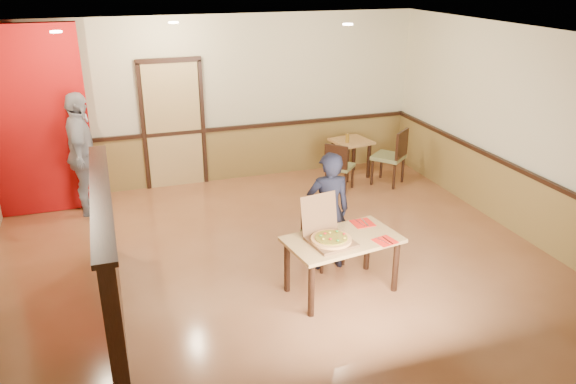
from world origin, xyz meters
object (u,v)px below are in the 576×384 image
Objects in this scene: main_table at (342,247)px; diner_chair at (321,228)px; side_chair_right at (393,155)px; pizza_box at (329,237)px; condiment at (347,138)px; diner at (328,211)px; side_table at (351,149)px; side_chair_left at (339,165)px; passerby at (82,155)px.

diner_chair is at bearing 78.85° from main_table.
main_table is 1.40× the size of side_chair_right.
pizza_box is (-2.37, -2.89, 0.21)m from side_chair_right.
side_chair_right is at bearing -39.22° from condiment.
diner_chair is at bearing -72.76° from diner.
side_table is (1.69, 3.47, -0.08)m from main_table.
pizza_box is (-1.87, -3.50, 0.25)m from side_table.
side_chair_right is 1.36× the size of side_table.
side_chair_right is (0.99, -0.01, 0.08)m from side_chair_left.
side_chair_right is 3.13m from diner.
condiment is (1.57, 3.37, 0.17)m from main_table.
side_chair_right is 0.65× the size of diner.
pizza_box reaches higher than side_chair_left.
diner_chair reaches higher than condiment.
side_chair_right reaches higher than side_table.
passerby is at bearing -178.42° from condiment.
diner_chair is 5.60× the size of condiment.
diner_chair is at bearing -120.07° from condiment.
passerby reaches higher than diner_chair.
side_chair_right is at bearing -50.66° from side_table.
condiment is at bearing -86.95° from passerby.
side_table is at bearing 37.66° from condiment.
pizza_box is at bearing -179.83° from main_table.
diner is at bearing 7.16° from side_chair_right.
diner is at bearing -132.05° from passerby.
diner is at bearing -118.30° from condiment.
main_table is 3.60m from side_chair_right.
diner is 9.78× the size of condiment.
side_chair_left reaches higher than side_table.
diner_chair is 3.04m from side_chair_right.
diner_chair is 0.46× the size of passerby.
diner reaches higher than main_table.
side_chair_right reaches higher than diner_chair.
diner_chair is 0.82m from pizza_box.
condiment is at bearing 41.77° from diner_chair.
main_table is 3.72m from condiment.
pizza_box is at bearing -123.83° from diner_chair.
diner is 0.65m from pizza_box.
side_chair_right is at bearing -93.04° from passerby.
side_table is at bearing -115.08° from diner.
pizza_box is (2.57, -3.28, -0.19)m from passerby.
condiment is at bearing -79.11° from side_chair_right.
diner_chair is (0.03, 0.72, -0.10)m from main_table.
side_table is 0.39× the size of passerby.
passerby is (-2.75, 3.25, 0.35)m from main_table.
diner_chair is at bearing 64.69° from pizza_box.
main_table is 0.91× the size of diner.
side_table is at bearing -90.54° from side_chair_right.
pizza_box is 3.82m from condiment.
main_table is 1.91× the size of side_table.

